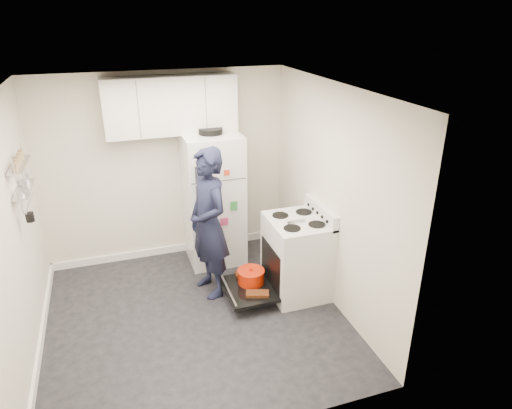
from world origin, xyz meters
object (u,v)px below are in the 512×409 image
object	(u,v)px
open_oven_door	(250,282)
electric_range	(296,257)
person	(209,224)
refrigerator	(213,199)

from	to	relation	value
open_oven_door	electric_range	bearing A→B (deg)	-5.58
electric_range	open_oven_door	xyz separation A→B (m)	(-0.56, 0.05, -0.27)
person	electric_range	bearing A→B (deg)	56.97
electric_range	refrigerator	bearing A→B (deg)	123.36
electric_range	open_oven_door	distance (m)	0.62
open_oven_door	refrigerator	size ratio (longest dim) A/B	0.39
refrigerator	person	world-z (taller)	refrigerator
refrigerator	open_oven_door	bearing A→B (deg)	-80.93
open_oven_door	refrigerator	distance (m)	1.26
electric_range	person	size ratio (longest dim) A/B	0.61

